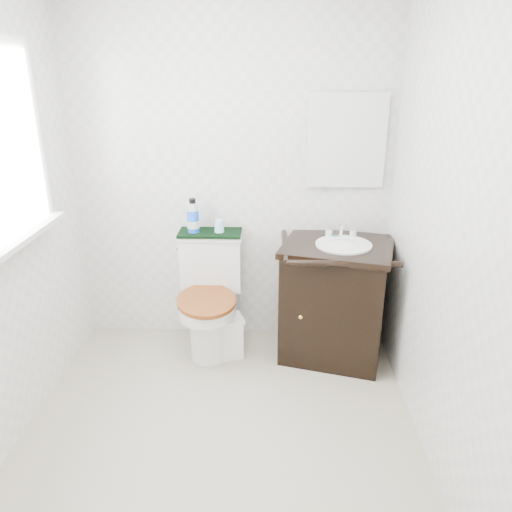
{
  "coord_description": "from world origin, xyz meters",
  "views": [
    {
      "loc": [
        0.26,
        -2.2,
        1.92
      ],
      "look_at": [
        0.18,
        0.75,
        0.79
      ],
      "focal_mm": 35.0,
      "sensor_mm": 36.0,
      "label": 1
    }
  ],
  "objects_px": {
    "mouthwash_bottle": "(193,217)",
    "toilet": "(210,301)",
    "trash_bin": "(228,337)",
    "cup": "(219,226)",
    "vanity": "(335,297)"
  },
  "relations": [
    {
      "from": "mouthwash_bottle",
      "to": "toilet",
      "type": "bearing_deg",
      "value": -45.52
    },
    {
      "from": "trash_bin",
      "to": "cup",
      "type": "relative_size",
      "value": 3.55
    },
    {
      "from": "vanity",
      "to": "trash_bin",
      "type": "xyz_separation_m",
      "value": [
        -0.74,
        -0.07,
        -0.28
      ]
    },
    {
      "from": "vanity",
      "to": "mouthwash_bottle",
      "type": "relative_size",
      "value": 3.88
    },
    {
      "from": "toilet",
      "to": "vanity",
      "type": "bearing_deg",
      "value": -4.16
    },
    {
      "from": "vanity",
      "to": "trash_bin",
      "type": "bearing_deg",
      "value": -174.21
    },
    {
      "from": "cup",
      "to": "vanity",
      "type": "bearing_deg",
      "value": -12.74
    },
    {
      "from": "toilet",
      "to": "trash_bin",
      "type": "distance_m",
      "value": 0.28
    },
    {
      "from": "vanity",
      "to": "cup",
      "type": "xyz_separation_m",
      "value": [
        -0.8,
        0.18,
        0.45
      ]
    },
    {
      "from": "toilet",
      "to": "vanity",
      "type": "xyz_separation_m",
      "value": [
        0.87,
        -0.06,
        0.07
      ]
    },
    {
      "from": "trash_bin",
      "to": "mouthwash_bottle",
      "type": "bearing_deg",
      "value": 133.9
    },
    {
      "from": "trash_bin",
      "to": "cup",
      "type": "xyz_separation_m",
      "value": [
        -0.06,
        0.26,
        0.72
      ]
    },
    {
      "from": "toilet",
      "to": "vanity",
      "type": "relative_size",
      "value": 0.89
    },
    {
      "from": "toilet",
      "to": "mouthwash_bottle",
      "type": "xyz_separation_m",
      "value": [
        -0.11,
        0.11,
        0.59
      ]
    },
    {
      "from": "cup",
      "to": "mouthwash_bottle",
      "type": "bearing_deg",
      "value": -178.5
    }
  ]
}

